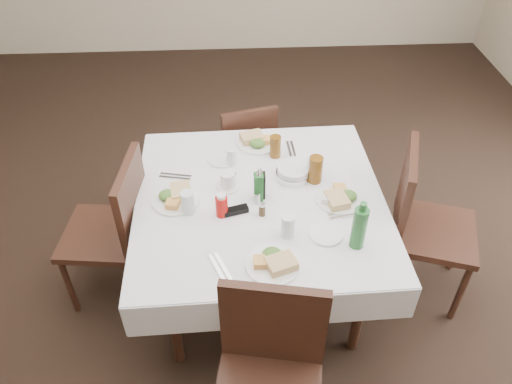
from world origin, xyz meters
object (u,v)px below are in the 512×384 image
water_s (288,226)px  ketchup_bottle (222,205)px  chair_west (117,224)px  water_e (314,168)px  chair_north (246,146)px  oil_cruet_green (258,186)px  dining_table (260,208)px  oil_cruet_dark (261,184)px  water_w (188,202)px  water_n (232,157)px  coffee_mug (228,181)px  chair_east (420,218)px  bread_basket (293,173)px  green_bottle (359,227)px  chair_south (270,370)px

water_s → ketchup_bottle: 0.38m
chair_west → water_e: chair_west is taller
chair_north → oil_cruet_green: bearing=-87.7°
dining_table → oil_cruet_dark: bearing=69.8°
dining_table → oil_cruet_green: (-0.01, -0.01, 0.17)m
water_w → water_n: bearing=59.4°
coffee_mug → water_e: bearing=6.6°
dining_table → chair_east: 0.96m
coffee_mug → water_s: bearing=-53.5°
water_n → coffee_mug: (-0.03, -0.21, -0.01)m
chair_east → oil_cruet_green: chair_east is taller
water_n → oil_cruet_dark: oil_cruet_dark is taller
chair_north → bread_basket: (0.25, -0.72, 0.31)m
chair_west → oil_cruet_green: size_ratio=4.56×
water_e → bread_basket: 0.13m
chair_north → ketchup_bottle: (-0.17, -1.02, 0.34)m
ketchup_bottle → chair_north: bearing=80.6°
chair_north → coffee_mug: size_ratio=6.07×
dining_table → chair_east: bearing=-2.0°
coffee_mug → green_bottle: bearing=-37.6°
chair_south → water_n: (-0.14, 1.28, 0.25)m
dining_table → green_bottle: green_bottle is taller
oil_cruet_dark → chair_east: bearing=-2.6°
chair_north → oil_cruet_dark: oil_cruet_dark is taller
chair_south → chair_east: size_ratio=0.98×
water_n → bread_basket: bearing=-21.6°
green_bottle → water_w: bearing=161.0°
water_s → coffee_mug: size_ratio=0.94×
chair_south → oil_cruet_green: bearing=89.7°
chair_east → water_w: bearing=-177.5°
dining_table → chair_north: 0.92m
chair_north → water_e: size_ratio=5.82×
water_e → green_bottle: bearing=-75.5°
dining_table → water_s: (0.12, -0.30, 0.14)m
chair_south → oil_cruet_green: size_ratio=4.57×
chair_west → chair_east: bearing=-1.9°
chair_north → chair_east: chair_east is taller
oil_cruet_green → coffee_mug: bearing=145.9°
water_s → ketchup_bottle: (-0.34, 0.18, 0.00)m
water_e → chair_east: bearing=-17.6°
water_e → oil_cruet_green: 0.38m
chair_east → bread_basket: size_ratio=4.98×
water_n → oil_cruet_dark: 0.35m
chair_south → ketchup_bottle: 0.89m
chair_south → water_s: 0.71m
dining_table → coffee_mug: bearing=149.0°
oil_cruet_green → ketchup_bottle: bearing=-149.7°
water_n → water_e: 0.50m
coffee_mug → water_n: bearing=83.1°
water_w → oil_cruet_dark: size_ratio=0.64×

